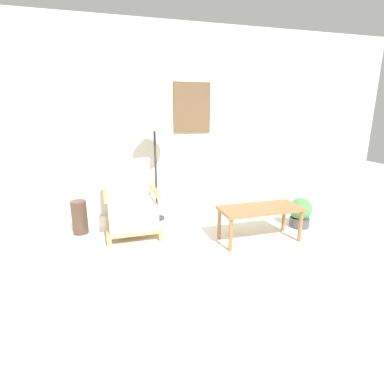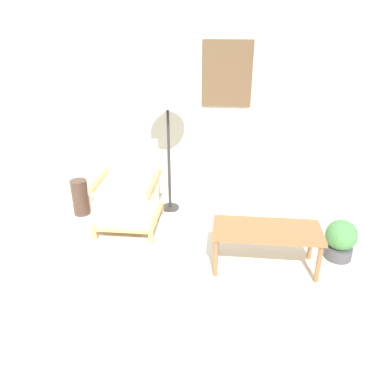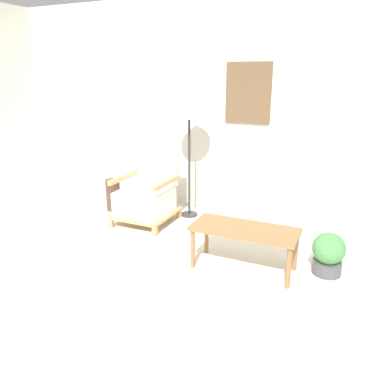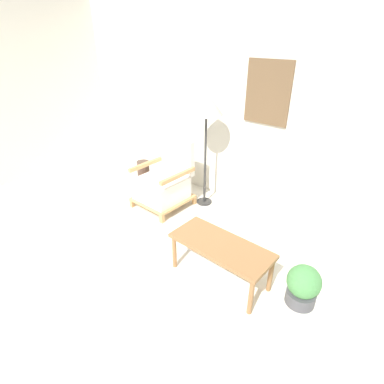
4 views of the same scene
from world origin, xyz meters
name	(u,v)px [view 1 (image 1 of 4)]	position (x,y,z in m)	size (l,w,h in m)	color
ground_plane	(210,310)	(0.00, 0.00, 0.00)	(14.00, 14.00, 0.00)	silver
wall_back	(153,122)	(0.00, 2.53, 1.35)	(8.00, 0.09, 2.70)	silver
armchair	(132,208)	(-0.43, 1.74, 0.33)	(0.65, 0.68, 0.91)	tan
floor_lamp	(154,123)	(-0.04, 2.14, 1.35)	(0.42, 0.42, 1.53)	#2D2D2D
coffee_table	(260,211)	(1.01, 1.08, 0.36)	(0.98, 0.43, 0.42)	olive
vase	(79,217)	(-1.07, 1.91, 0.21)	(0.19, 0.19, 0.43)	#473328
potted_plant	(300,212)	(1.75, 1.31, 0.21)	(0.30, 0.30, 0.40)	#4C4C51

